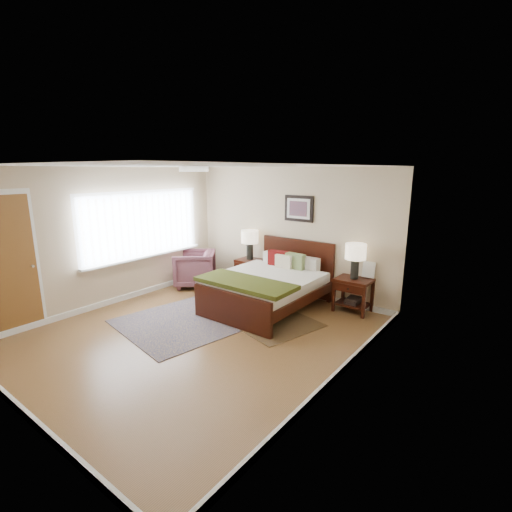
# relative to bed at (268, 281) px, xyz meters

# --- Properties ---
(floor) EXTENTS (5.00, 5.00, 0.00)m
(floor) POSITION_rel_bed_xyz_m (-0.23, -1.49, -0.51)
(floor) COLOR brown
(floor) RESTS_ON ground
(back_wall) EXTENTS (4.50, 0.04, 2.50)m
(back_wall) POSITION_rel_bed_xyz_m (-0.23, 1.01, 0.74)
(back_wall) COLOR #C2AD8C
(back_wall) RESTS_ON ground
(front_wall) EXTENTS (4.50, 0.04, 2.50)m
(front_wall) POSITION_rel_bed_xyz_m (-0.23, -3.99, 0.74)
(front_wall) COLOR #C2AD8C
(front_wall) RESTS_ON ground
(left_wall) EXTENTS (0.04, 5.00, 2.50)m
(left_wall) POSITION_rel_bed_xyz_m (-2.48, -1.49, 0.74)
(left_wall) COLOR #C2AD8C
(left_wall) RESTS_ON ground
(right_wall) EXTENTS (0.04, 5.00, 2.50)m
(right_wall) POSITION_rel_bed_xyz_m (2.02, -1.49, 0.74)
(right_wall) COLOR #C2AD8C
(right_wall) RESTS_ON ground
(ceiling) EXTENTS (4.50, 5.00, 0.02)m
(ceiling) POSITION_rel_bed_xyz_m (-0.23, -1.49, 1.99)
(ceiling) COLOR white
(ceiling) RESTS_ON back_wall
(window) EXTENTS (0.11, 2.72, 1.32)m
(window) POSITION_rel_bed_xyz_m (-2.42, -0.79, 0.87)
(window) COLOR silver
(window) RESTS_ON left_wall
(door) EXTENTS (0.06, 1.00, 2.18)m
(door) POSITION_rel_bed_xyz_m (-2.46, -3.24, 0.56)
(door) COLOR silver
(door) RESTS_ON ground
(ceil_fixture) EXTENTS (0.44, 0.44, 0.08)m
(ceil_fixture) POSITION_rel_bed_xyz_m (-0.23, -1.49, 1.95)
(ceil_fixture) COLOR white
(ceil_fixture) RESTS_ON ceiling
(bed) EXTENTS (1.70, 2.05, 1.10)m
(bed) POSITION_rel_bed_xyz_m (0.00, 0.00, 0.00)
(bed) COLOR #351307
(bed) RESTS_ON ground
(wall_art) EXTENTS (0.62, 0.05, 0.50)m
(wall_art) POSITION_rel_bed_xyz_m (0.00, 0.98, 1.21)
(wall_art) COLOR black
(wall_art) RESTS_ON back_wall
(nightstand_left) EXTENTS (0.51, 0.46, 0.60)m
(nightstand_left) POSITION_rel_bed_xyz_m (-1.04, 0.76, -0.03)
(nightstand_left) COLOR #351307
(nightstand_left) RESTS_ON ground
(nightstand_right) EXTENTS (0.61, 0.45, 0.60)m
(nightstand_right) POSITION_rel_bed_xyz_m (1.27, 0.77, -0.14)
(nightstand_right) COLOR #351307
(nightstand_right) RESTS_ON ground
(lamp_left) EXTENTS (0.36, 0.36, 0.61)m
(lamp_left) POSITION_rel_bed_xyz_m (-1.04, 0.78, 0.53)
(lamp_left) COLOR black
(lamp_left) RESTS_ON nightstand_left
(lamp_right) EXTENTS (0.36, 0.36, 0.61)m
(lamp_right) POSITION_rel_bed_xyz_m (1.27, 0.78, 0.52)
(lamp_right) COLOR black
(lamp_right) RESTS_ON nightstand_right
(armchair) EXTENTS (1.16, 1.16, 0.76)m
(armchair) POSITION_rel_bed_xyz_m (-2.03, 0.13, -0.13)
(armchair) COLOR brown
(armchair) RESTS_ON ground
(rug_persian) EXTENTS (2.27, 2.88, 0.01)m
(rug_persian) POSITION_rel_bed_xyz_m (-0.67, -1.02, -0.50)
(rug_persian) COLOR #0E1546
(rug_persian) RESTS_ON ground
(rug_navy) EXTENTS (1.11, 1.39, 0.01)m
(rug_navy) POSITION_rel_bed_xyz_m (0.67, -0.55, -0.50)
(rug_navy) COLOR black
(rug_navy) RESTS_ON ground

